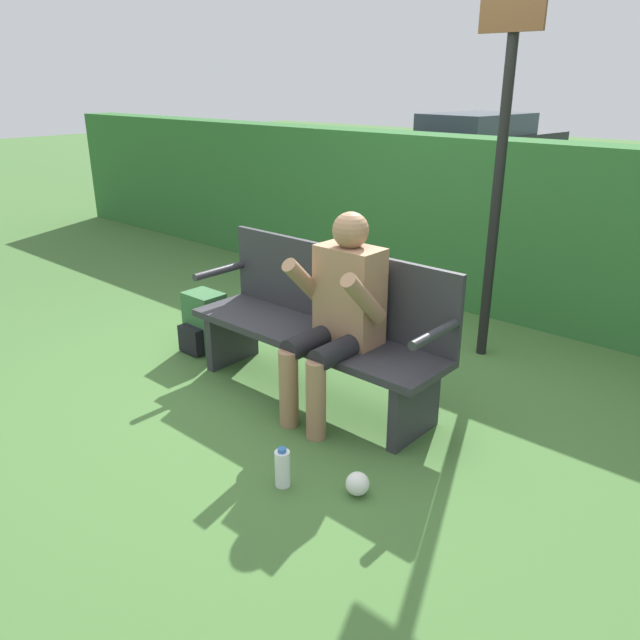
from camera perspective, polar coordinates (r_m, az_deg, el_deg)
The scene contains 9 objects.
ground_plane at distance 3.96m, azimuth -0.67°, elevation -6.84°, with size 40.00×40.00×0.00m, color #426B33.
hedge_back at distance 5.44m, azimuth 15.10°, elevation 8.26°, with size 12.00×0.40×1.42m.
park_bench at distance 3.82m, azimuth 0.04°, elevation -0.44°, with size 1.74×0.47×0.91m.
person_seated at distance 3.51m, azimuth 1.72°, elevation 1.02°, with size 0.51×0.57×1.18m.
backpack at distance 4.61m, azimuth -10.58°, elevation -0.26°, with size 0.28×0.28×0.43m.
water_bottle at distance 3.11m, azimuth -3.45°, elevation -13.35°, with size 0.08×0.08×0.21m.
signpost at distance 4.32m, azimuth 16.19°, elevation 14.47°, with size 0.42×0.09×2.44m.
parked_car at distance 14.02m, azimuth 13.99°, elevation 15.35°, with size 2.27×4.76×1.21m.
litter_crumple at distance 3.07m, azimuth 3.45°, elevation -14.71°, with size 0.11×0.11×0.11m.
Camera 1 is at (2.35, -2.59, 1.86)m, focal length 35.00 mm.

